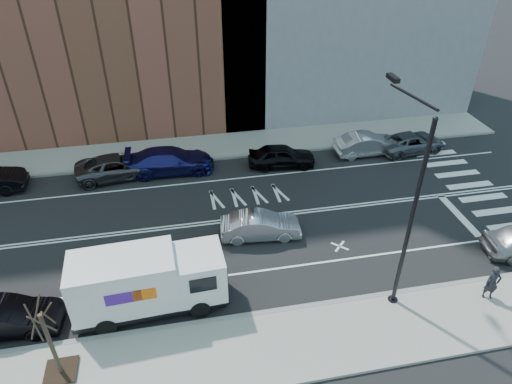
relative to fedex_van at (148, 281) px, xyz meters
name	(u,v)px	position (x,y,z in m)	size (l,w,h in m)	color
ground	(217,222)	(3.60, 5.60, -1.56)	(120.00, 120.00, 0.00)	black
sidewalk_near	(244,352)	(3.60, -3.20, -1.49)	(44.00, 3.60, 0.15)	gray
sidewalk_far	(202,147)	(3.60, 14.40, -1.49)	(44.00, 3.60, 0.15)	gray
curb_near	(237,317)	(3.60, -1.40, -1.48)	(44.00, 0.25, 0.17)	gray
curb_far	(205,160)	(3.60, 12.60, -1.48)	(44.00, 0.25, 0.17)	gray
crosswalk	(476,191)	(19.60, 5.60, -1.56)	(3.00, 14.00, 0.01)	white
road_markings	(217,222)	(3.60, 5.60, -1.56)	(40.00, 8.60, 0.01)	white
streetlight	(408,204)	(10.60, -1.31, 3.51)	(0.44, 4.02, 9.34)	black
street_tree	(53,350)	(-3.40, -2.80, -0.11)	(1.20, 1.20, 3.75)	black
fedex_van	(148,281)	(0.00, 0.00, 0.00)	(6.62, 2.57, 2.98)	black
far_parked_c	(118,166)	(-2.00, 11.66, -0.84)	(2.41, 5.23, 1.45)	#43444A
far_parked_d	(170,161)	(1.31, 11.61, -0.75)	(2.28, 5.60, 1.63)	navy
far_parked_e	(282,156)	(8.59, 10.92, -0.81)	(1.77, 4.41, 1.50)	black
far_parked_f	(367,144)	(14.80, 11.41, -0.81)	(1.60, 4.58, 1.51)	#B0B0B5
far_parked_g	(411,142)	(18.00, 11.21, -0.90)	(2.21, 4.79, 1.33)	#54575C
driving_sedan	(260,226)	(5.72, 3.92, -0.87)	(1.47, 4.21, 1.39)	silver
near_parked_rear_a	(5,318)	(-5.88, -0.16, -0.82)	(1.57, 4.50, 1.48)	black
pedestrian	(492,283)	(14.86, -2.46, -0.54)	(0.64, 0.42, 1.74)	black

